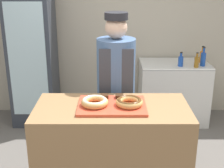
% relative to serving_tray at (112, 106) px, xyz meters
% --- Properties ---
extents(wall_back, '(8.00, 0.06, 2.70)m').
position_rel_serving_tray_xyz_m(wall_back, '(0.00, 2.13, 0.36)').
color(wall_back, '#BCB29E').
rests_on(wall_back, ground_plane).
extents(display_counter, '(1.38, 0.67, 0.98)m').
position_rel_serving_tray_xyz_m(display_counter, '(0.00, 0.00, -0.50)').
color(display_counter, '#997047').
rests_on(display_counter, ground_plane).
extents(serving_tray, '(0.60, 0.44, 0.02)m').
position_rel_serving_tray_xyz_m(serving_tray, '(0.00, 0.00, 0.00)').
color(serving_tray, '#D84C33').
rests_on(serving_tray, display_counter).
extents(donut_light_glaze, '(0.24, 0.24, 0.06)m').
position_rel_serving_tray_xyz_m(donut_light_glaze, '(-0.15, -0.02, 0.05)').
color(donut_light_glaze, tan).
rests_on(donut_light_glaze, serving_tray).
extents(donut_chocolate_glaze, '(0.24, 0.24, 0.06)m').
position_rel_serving_tray_xyz_m(donut_chocolate_glaze, '(0.15, -0.02, 0.05)').
color(donut_chocolate_glaze, tan).
rests_on(donut_chocolate_glaze, serving_tray).
extents(brownie_back_left, '(0.07, 0.07, 0.03)m').
position_rel_serving_tray_xyz_m(brownie_back_left, '(-0.07, 0.16, 0.03)').
color(brownie_back_left, '#382111').
rests_on(brownie_back_left, serving_tray).
extents(brownie_back_right, '(0.07, 0.07, 0.03)m').
position_rel_serving_tray_xyz_m(brownie_back_right, '(0.07, 0.16, 0.03)').
color(brownie_back_right, '#382111').
rests_on(brownie_back_right, serving_tray).
extents(baker_person, '(0.40, 0.40, 1.73)m').
position_rel_serving_tray_xyz_m(baker_person, '(0.04, 0.61, -0.08)').
color(baker_person, '#4C4C51').
rests_on(baker_person, ground_plane).
extents(beverage_fridge, '(0.61, 0.61, 1.92)m').
position_rel_serving_tray_xyz_m(beverage_fridge, '(-1.12, 1.75, -0.03)').
color(beverage_fridge, '#333842').
rests_on(beverage_fridge, ground_plane).
extents(chest_freezer, '(0.97, 0.62, 0.89)m').
position_rel_serving_tray_xyz_m(chest_freezer, '(0.90, 1.76, -0.54)').
color(chest_freezer, silver).
rests_on(chest_freezer, ground_plane).
extents(bottle_blue, '(0.07, 0.07, 0.20)m').
position_rel_serving_tray_xyz_m(bottle_blue, '(0.94, 1.60, -0.02)').
color(bottle_blue, '#1E4CB2').
rests_on(bottle_blue, chest_freezer).
extents(bottle_blue_b, '(0.07, 0.07, 0.27)m').
position_rel_serving_tray_xyz_m(bottle_blue_b, '(1.25, 1.61, 0.00)').
color(bottle_blue_b, '#1E4CB2').
rests_on(bottle_blue_b, chest_freezer).
extents(bottle_orange, '(0.08, 0.08, 0.24)m').
position_rel_serving_tray_xyz_m(bottle_orange, '(1.29, 1.78, -0.01)').
color(bottle_orange, orange).
rests_on(bottle_orange, chest_freezer).
extents(bottle_amber, '(0.06, 0.06, 0.21)m').
position_rel_serving_tray_xyz_m(bottle_amber, '(1.15, 1.54, -0.02)').
color(bottle_amber, '#99661E').
rests_on(bottle_amber, chest_freezer).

